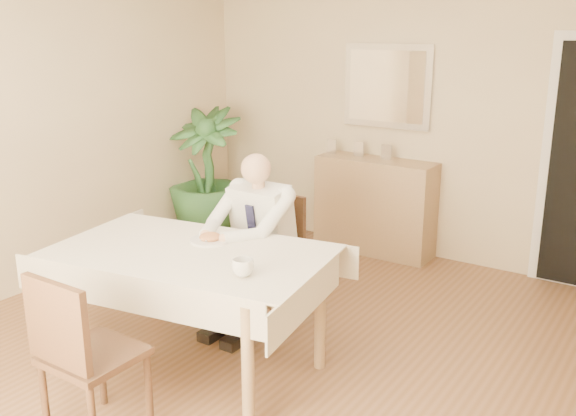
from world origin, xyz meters
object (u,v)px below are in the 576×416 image
Objects in this scene: chair_far at (273,248)px; chair_near at (79,349)px; dining_table at (191,263)px; coffee_mug at (243,267)px; potted_palm at (205,174)px; seated_man at (249,234)px; sideboard at (375,206)px.

chair_near is (0.09, -1.82, 0.02)m from chair_far.
chair_far is (0.00, 0.88, -0.16)m from dining_table.
chair_near is at bearing -119.10° from coffee_mug.
seated_man is at bearing -41.01° from potted_palm.
dining_table is 1.68× the size of sideboard.
seated_man reaches higher than sideboard.
seated_man is 0.95× the size of potted_palm.
potted_palm reaches higher than coffee_mug.
dining_table is 15.09× the size of coffee_mug.
chair_near reaches higher than chair_far.
chair_near is at bearing -86.67° from seated_man.
chair_far is at bearing 80.77° from dining_table.
coffee_mug is 2.74m from sideboard.
seated_man is at bearing 125.32° from coffee_mug.
potted_palm is (-1.68, 2.91, 0.13)m from chair_near.
chair_far is 1.94m from potted_palm.
dining_table is 2.03× the size of chair_near.
chair_far is 0.34m from seated_man.
sideboard is 0.86× the size of potted_palm.
coffee_mug is 0.09× the size of potted_palm.
potted_palm reaches higher than dining_table.
chair_near is at bearing -89.22° from sideboard.
coffee_mug is at bearing -54.68° from seated_man.
seated_man is at bearing -91.05° from sideboard.
chair_near is (0.09, -0.94, -0.15)m from dining_table.
sideboard is (0.03, 2.52, -0.22)m from dining_table.
chair_far is at bearing 90.00° from seated_man.
sideboard is at bearing 80.16° from dining_table.
sideboard is at bearing 91.34° from chair_far.
coffee_mug is at bearing 60.95° from chair_near.
coffee_mug is at bearing -45.12° from potted_palm.
potted_palm is (-1.59, 1.98, -0.01)m from dining_table.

